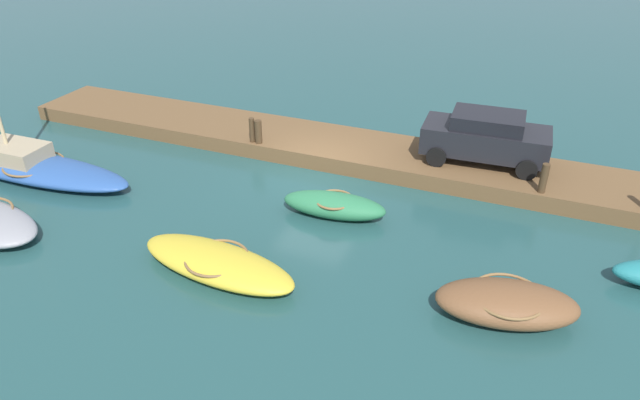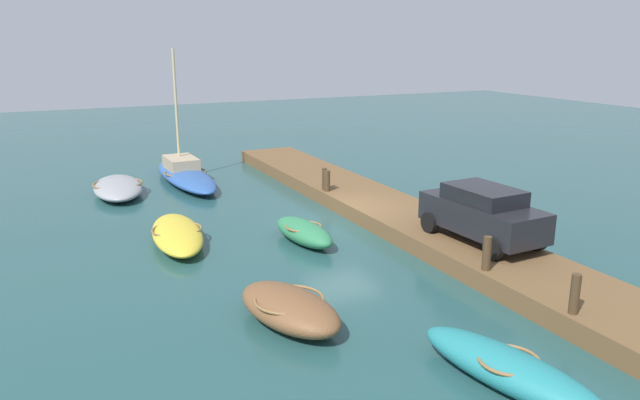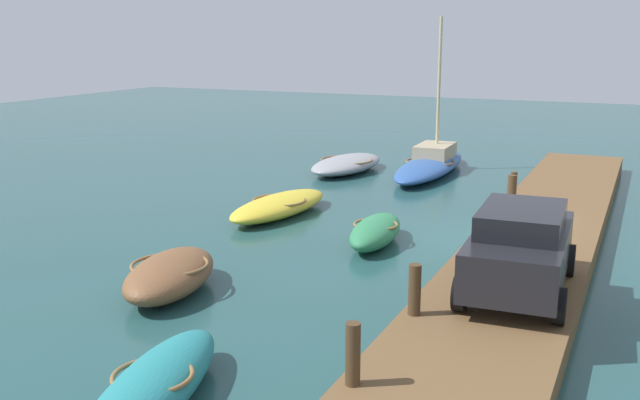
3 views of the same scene
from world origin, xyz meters
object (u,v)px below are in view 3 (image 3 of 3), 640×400
(mooring_post_west, at_px, (353,354))
(mooring_post_mid_west, at_px, (415,290))
(sailboat_blue, at_px, (431,163))
(mooring_post_east, at_px, (513,187))
(rowboat_teal, at_px, (153,388))
(rowboat_yellow, at_px, (279,205))
(dinghy_green, at_px, (375,231))
(parked_car, at_px, (520,248))
(rowboat_brown, at_px, (170,274))
(mooring_post_mid_east, at_px, (512,189))
(motorboat_grey, at_px, (347,164))

(mooring_post_west, bearing_deg, mooring_post_mid_west, 0.00)
(sailboat_blue, distance_m, mooring_post_east, 7.28)
(sailboat_blue, xyz_separation_m, mooring_post_mid_west, (-15.55, -4.16, 0.59))
(rowboat_teal, bearing_deg, rowboat_yellow, 6.49)
(dinghy_green, height_order, parked_car, parked_car)
(mooring_post_mid_west, relative_size, mooring_post_east, 1.04)
(mooring_post_west, distance_m, mooring_post_east, 12.47)
(sailboat_blue, xyz_separation_m, mooring_post_west, (-18.42, -4.16, 0.59))
(rowboat_yellow, relative_size, sailboat_blue, 0.62)
(sailboat_blue, relative_size, parked_car, 1.82)
(mooring_post_mid_west, bearing_deg, rowboat_yellow, 41.71)
(rowboat_yellow, bearing_deg, sailboat_blue, -8.72)
(rowboat_teal, xyz_separation_m, mooring_post_east, (13.43, -2.70, 0.61))
(rowboat_yellow, xyz_separation_m, dinghy_green, (-1.71, -3.69, 0.05))
(rowboat_brown, xyz_separation_m, sailboat_blue, (15.21, -1.25, -0.00))
(dinghy_green, relative_size, mooring_post_mid_west, 3.44)
(sailboat_blue, height_order, mooring_post_mid_east, sailboat_blue)
(motorboat_grey, bearing_deg, rowboat_brown, -167.54)
(rowboat_brown, xyz_separation_m, mooring_post_mid_west, (-0.34, -5.41, 0.58))
(motorboat_grey, height_order, parked_car, parked_car)
(motorboat_grey, height_order, mooring_post_east, mooring_post_east)
(sailboat_blue, relative_size, dinghy_green, 2.33)
(dinghy_green, height_order, mooring_post_mid_east, mooring_post_mid_east)
(parked_car, bearing_deg, motorboat_grey, 31.96)
(mooring_post_west, bearing_deg, rowboat_yellow, 32.53)
(mooring_post_east, bearing_deg, mooring_post_mid_east, 180.00)
(mooring_post_mid_west, height_order, mooring_post_mid_east, mooring_post_mid_west)
(rowboat_yellow, distance_m, sailboat_blue, 8.65)
(rowboat_brown, height_order, mooring_post_east, mooring_post_east)
(rowboat_yellow, height_order, mooring_post_mid_west, mooring_post_mid_west)
(sailboat_blue, height_order, parked_car, sailboat_blue)
(mooring_post_west, relative_size, mooring_post_mid_east, 1.11)
(mooring_post_mid_west, xyz_separation_m, mooring_post_east, (9.60, 0.00, -0.02))
(rowboat_teal, bearing_deg, motorboat_grey, 1.78)
(dinghy_green, height_order, mooring_post_east, mooring_post_east)
(rowboat_teal, distance_m, parked_car, 7.17)
(mooring_post_mid_east, bearing_deg, mooring_post_east, 0.00)
(motorboat_grey, xyz_separation_m, mooring_post_mid_east, (-5.12, -7.24, 0.63))
(dinghy_green, bearing_deg, motorboat_grey, 20.85)
(mooring_post_mid_west, height_order, mooring_post_east, mooring_post_mid_west)
(mooring_post_west, height_order, mooring_post_mid_west, mooring_post_west)
(motorboat_grey, xyz_separation_m, mooring_post_west, (-17.34, -7.24, 0.68))
(rowboat_teal, bearing_deg, dinghy_green, -11.93)
(mooring_post_east, bearing_deg, mooring_post_mid_west, 180.00)
(rowboat_teal, distance_m, mooring_post_mid_west, 4.73)
(motorboat_grey, bearing_deg, mooring_post_west, -152.26)
(mooring_post_west, bearing_deg, dinghy_green, 18.12)
(rowboat_brown, relative_size, mooring_post_mid_east, 4.18)
(sailboat_blue, relative_size, mooring_post_mid_west, 8.02)
(mooring_post_east, bearing_deg, motorboat_grey, 56.06)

